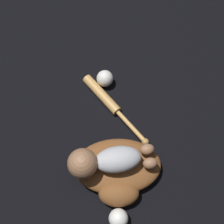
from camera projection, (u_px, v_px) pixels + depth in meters
ground_plane at (110, 169)px, 1.32m from camera, size 6.00×6.00×0.00m
baseball_glove at (118, 170)px, 1.27m from camera, size 0.42×0.36×0.09m
baby_figure at (104, 161)px, 1.19m from camera, size 0.35×0.18×0.12m
baseball_bat at (108, 101)px, 1.44m from camera, size 0.15×0.43×0.04m
baseball at (105, 78)px, 1.47m from camera, size 0.08×0.08×0.08m
baseball_spare at (118, 218)px, 1.19m from camera, size 0.08×0.08×0.08m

